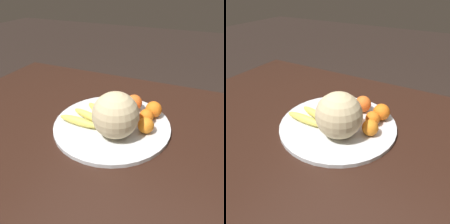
% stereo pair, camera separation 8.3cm
% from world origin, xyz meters
% --- Properties ---
extents(kitchen_table, '(1.67, 1.02, 0.76)m').
position_xyz_m(kitchen_table, '(0.00, 0.00, 0.68)').
color(kitchen_table, black).
rests_on(kitchen_table, ground_plane).
extents(fruit_bowl, '(0.45, 0.45, 0.02)m').
position_xyz_m(fruit_bowl, '(-0.05, 0.02, 0.77)').
color(fruit_bowl, silver).
rests_on(fruit_bowl, kitchen_table).
extents(melon, '(0.17, 0.17, 0.17)m').
position_xyz_m(melon, '(-0.01, -0.04, 0.86)').
color(melon, beige).
rests_on(melon, fruit_bowl).
extents(banana_bunch, '(0.25, 0.28, 0.03)m').
position_xyz_m(banana_bunch, '(-0.11, 0.05, 0.79)').
color(banana_bunch, '#473819').
rests_on(banana_bunch, fruit_bowl).
extents(orange_front_left, '(0.06, 0.06, 0.06)m').
position_xyz_m(orange_front_left, '(0.07, 0.08, 0.80)').
color(orange_front_left, orange).
rests_on(orange_front_left, fruit_bowl).
extents(orange_front_right, '(0.06, 0.06, 0.06)m').
position_xyz_m(orange_front_right, '(-0.07, 0.14, 0.81)').
color(orange_front_right, orange).
rests_on(orange_front_right, fruit_bowl).
extents(orange_mid_center, '(0.07, 0.07, 0.07)m').
position_xyz_m(orange_mid_center, '(0.09, 0.13, 0.81)').
color(orange_mid_center, orange).
rests_on(orange_mid_center, fruit_bowl).
extents(orange_back_left, '(0.06, 0.06, 0.06)m').
position_xyz_m(orange_back_left, '(-0.01, 0.07, 0.81)').
color(orange_back_left, orange).
rests_on(orange_back_left, fruit_bowl).
extents(orange_back_right, '(0.07, 0.07, 0.07)m').
position_xyz_m(orange_back_right, '(-0.00, 0.15, 0.81)').
color(orange_back_right, orange).
rests_on(orange_back_right, fruit_bowl).
extents(orange_top_small, '(0.06, 0.06, 0.06)m').
position_xyz_m(orange_top_small, '(0.09, 0.02, 0.81)').
color(orange_top_small, orange).
rests_on(orange_top_small, fruit_bowl).
extents(produce_tag, '(0.09, 0.08, 0.00)m').
position_xyz_m(produce_tag, '(0.02, 0.07, 0.78)').
color(produce_tag, white).
rests_on(produce_tag, fruit_bowl).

